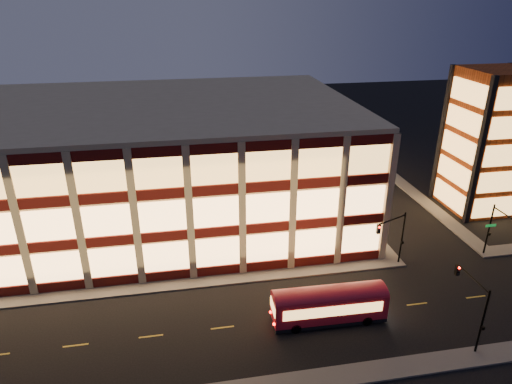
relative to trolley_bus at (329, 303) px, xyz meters
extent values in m
plane|color=black|center=(-13.18, 6.70, -1.84)|extent=(200.00, 200.00, 0.00)
cube|color=#514F4C|center=(-16.18, 7.70, -1.77)|extent=(54.00, 2.00, 0.15)
cube|color=#514F4C|center=(9.82, 23.70, -1.77)|extent=(2.00, 30.00, 0.15)
cube|color=#514F4C|center=(20.82, 23.70, -1.77)|extent=(2.00, 30.00, 0.15)
cube|color=tan|center=(-16.18, 23.70, 5.16)|extent=(50.00, 30.00, 14.00)
cube|color=tan|center=(-16.18, 23.70, 12.41)|extent=(50.40, 30.40, 0.50)
cube|color=#470C0A|center=(-16.18, 8.58, -1.19)|extent=(50.10, 0.25, 1.00)
cube|color=#FFB86B|center=(-16.18, 8.60, 0.91)|extent=(49.00, 0.20, 3.00)
cube|color=#470C0A|center=(8.94, 23.70, -1.19)|extent=(0.25, 30.10, 1.00)
cube|color=#FFB86B|center=(8.92, 23.70, 0.91)|extent=(0.20, 29.00, 3.00)
cube|color=#470C0A|center=(-16.18, 8.58, 3.21)|extent=(50.10, 0.25, 1.00)
cube|color=#FFB86B|center=(-16.18, 8.60, 5.31)|extent=(49.00, 0.20, 3.00)
cube|color=#470C0A|center=(8.94, 23.70, 3.21)|extent=(0.25, 30.10, 1.00)
cube|color=#FFB86B|center=(8.92, 23.70, 5.31)|extent=(0.20, 29.00, 3.00)
cube|color=#470C0A|center=(-16.18, 8.58, 7.61)|extent=(50.10, 0.25, 1.00)
cube|color=#FFB86B|center=(-16.18, 8.60, 9.71)|extent=(49.00, 0.20, 3.00)
cube|color=#470C0A|center=(8.94, 23.70, 7.61)|extent=(0.25, 30.10, 1.00)
cube|color=#FFB86B|center=(8.92, 23.70, 9.71)|extent=(0.20, 29.00, 3.00)
cube|color=#8C3814|center=(26.82, 18.70, 7.16)|extent=(8.00, 8.00, 18.00)
cube|color=black|center=(22.82, 14.70, 7.16)|extent=(0.60, 0.60, 18.00)
cube|color=black|center=(22.82, 22.70, 7.16)|extent=(0.60, 0.60, 18.00)
cube|color=black|center=(30.82, 22.70, 7.16)|extent=(0.60, 0.60, 18.00)
cube|color=#FFB459|center=(26.82, 14.62, -0.04)|extent=(6.60, 0.16, 2.60)
cube|color=#FFB459|center=(22.74, 18.70, -0.04)|extent=(0.16, 6.60, 2.60)
cube|color=#FFB459|center=(26.82, 14.62, 3.36)|extent=(6.60, 0.16, 2.60)
cube|color=#FFB459|center=(22.74, 18.70, 3.36)|extent=(0.16, 6.60, 2.60)
cube|color=#FFB459|center=(26.82, 14.62, 6.76)|extent=(6.60, 0.16, 2.60)
cube|color=#FFB459|center=(22.74, 18.70, 6.76)|extent=(0.16, 6.60, 2.60)
cube|color=#FFB459|center=(22.74, 18.70, 10.16)|extent=(0.16, 6.60, 2.60)
cube|color=#FFB459|center=(22.74, 18.70, 13.56)|extent=(0.16, 6.60, 2.60)
cylinder|color=black|center=(10.32, 7.50, 1.16)|extent=(0.18, 0.18, 6.00)
cylinder|color=black|center=(8.57, 6.75, 3.86)|extent=(3.56, 1.63, 0.14)
cube|color=black|center=(6.82, 6.00, 3.36)|extent=(0.32, 0.32, 0.95)
sphere|color=#FF0C05|center=(6.82, 5.82, 3.66)|extent=(0.20, 0.20, 0.20)
cube|color=black|center=(10.32, 7.30, 0.76)|extent=(0.25, 0.18, 0.28)
cylinder|color=black|center=(20.32, 7.50, 1.16)|extent=(0.18, 0.18, 6.00)
cylinder|color=black|center=(20.32, 5.50, 3.86)|extent=(0.14, 4.00, 0.14)
cube|color=black|center=(20.32, 7.30, 0.76)|extent=(0.25, 0.18, 0.28)
cube|color=#0C7226|center=(20.32, 7.35, 1.76)|extent=(1.20, 0.06, 0.28)
cylinder|color=black|center=(10.32, -5.80, 1.16)|extent=(0.18, 0.18, 6.00)
cylinder|color=black|center=(10.32, -3.80, 3.86)|extent=(0.14, 4.00, 0.14)
cube|color=black|center=(10.32, -1.80, 3.36)|extent=(0.32, 0.32, 0.95)
sphere|color=#FF0C05|center=(10.32, -1.98, 3.66)|extent=(0.20, 0.20, 0.20)
cube|color=black|center=(10.32, -6.00, 0.76)|extent=(0.25, 0.18, 0.28)
cube|color=maroon|center=(0.00, 0.00, -0.17)|extent=(9.86, 2.66, 2.26)
cube|color=black|center=(0.00, 0.00, -1.50)|extent=(9.86, 2.66, 0.34)
cylinder|color=black|center=(-3.16, -1.01, -1.40)|extent=(0.89, 0.31, 0.88)
cylinder|color=black|center=(-3.12, 1.15, -1.40)|extent=(0.89, 0.31, 0.88)
cylinder|color=black|center=(3.12, -1.15, -1.40)|extent=(0.89, 0.31, 0.88)
cylinder|color=black|center=(3.16, 1.01, -1.40)|extent=(0.89, 0.31, 0.88)
cube|color=#FFB459|center=(-0.03, -1.26, 0.12)|extent=(8.64, 0.24, 0.98)
cube|color=#FFB459|center=(0.03, 1.26, 0.12)|extent=(8.64, 0.24, 0.98)
camera|label=1|loc=(-11.88, -30.31, 24.56)|focal=32.00mm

